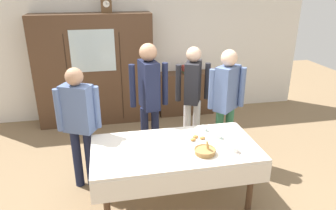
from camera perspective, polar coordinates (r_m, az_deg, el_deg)
ground_plane at (r=4.13m, az=0.57°, el=-15.15°), size 12.00×12.00×0.00m
back_wall at (r=6.03m, az=-4.73°, el=10.85°), size 6.40×0.10×2.70m
dining_table at (r=3.58m, az=1.41°, el=-9.16°), size 1.87×0.97×0.73m
wall_cabinet at (r=5.78m, az=-13.18°, el=6.21°), size 2.05×0.46×1.97m
mantel_clock at (r=5.60m, az=-11.20°, el=17.40°), size 0.18×0.11×0.24m
bookshelf_low at (r=6.18m, az=3.32°, el=2.20°), size 1.07×0.35×0.83m
book_stack at (r=6.04m, az=3.42°, el=6.54°), size 0.16×0.22×0.13m
tea_cup_front_edge at (r=3.93m, az=6.49°, el=-4.29°), size 0.13×0.13×0.06m
tea_cup_near_left at (r=3.51m, az=12.13°, el=-8.03°), size 0.13×0.13×0.06m
tea_cup_mid_right at (r=3.77m, az=9.17°, el=-5.66°), size 0.13×0.13×0.06m
bread_basket at (r=3.43m, az=6.77°, el=-8.31°), size 0.24×0.24×0.16m
pastry_plate at (r=3.69m, az=5.42°, el=-6.34°), size 0.28×0.28×0.05m
spoon_front_edge at (r=3.28m, az=-6.14°, el=-10.38°), size 0.12×0.02×0.01m
spoon_mid_left at (r=3.44m, az=-4.21°, el=-8.72°), size 0.12×0.02×0.01m
spoon_mid_right at (r=3.66m, az=-1.80°, el=-6.68°), size 0.12×0.02×0.01m
person_behind_table_right at (r=4.34m, az=10.62°, el=1.56°), size 0.52×0.38×1.65m
person_near_right_end at (r=4.21m, az=-3.47°, el=2.17°), size 0.52×0.39×1.74m
person_by_cabinet at (r=3.90m, az=-15.97°, el=-2.26°), size 0.52×0.34×1.57m
person_beside_shelf at (r=4.61m, az=4.53°, el=2.79°), size 0.52×0.41×1.62m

